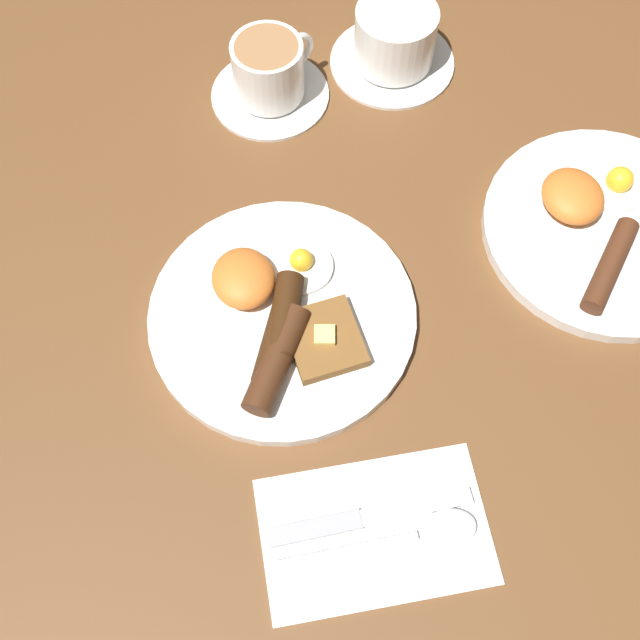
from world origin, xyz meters
The scene contains 8 objects.
ground_plane centered at (0.00, 0.00, 0.00)m, with size 3.00×3.00×0.00m, color brown.
breakfast_plate_near centered at (0.00, 0.00, 0.01)m, with size 0.27×0.27×0.05m.
breakfast_plate_far centered at (-0.01, 0.36, 0.01)m, with size 0.26×0.26×0.05m.
teacup_near centered at (-0.29, 0.06, 0.03)m, with size 0.14×0.14×0.08m.
teacup_far centered at (-0.31, 0.21, 0.04)m, with size 0.15×0.15×0.08m.
napkin centered at (0.23, 0.03, 0.00)m, with size 0.13×0.20×0.01m, color white.
knife centered at (0.22, 0.02, 0.01)m, with size 0.03×0.19×0.01m.
spoon centered at (0.24, 0.07, 0.01)m, with size 0.04×0.18×0.01m.
Camera 1 is at (0.34, -0.05, 0.68)m, focal length 42.00 mm.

